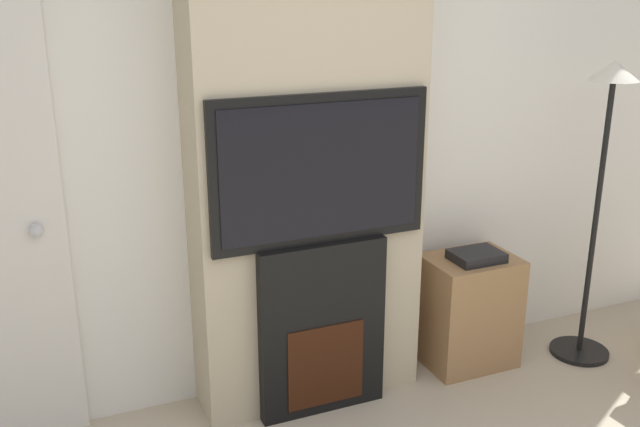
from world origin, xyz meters
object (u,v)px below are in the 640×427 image
(television, at_px, (320,170))
(media_stand, at_px, (469,309))
(floor_lamp, at_px, (602,170))
(fireplace, at_px, (320,327))

(television, distance_m, media_stand, 1.28)
(floor_lamp, relative_size, media_stand, 2.46)
(floor_lamp, xyz_separation_m, media_stand, (-0.64, 0.18, -0.75))
(television, bearing_deg, media_stand, 5.47)
(fireplace, bearing_deg, floor_lamp, -3.47)
(fireplace, bearing_deg, television, -90.00)
(fireplace, xyz_separation_m, television, (0.00, -0.00, 0.78))
(media_stand, bearing_deg, television, -174.53)
(fireplace, distance_m, media_stand, 0.92)
(television, xyz_separation_m, media_stand, (0.91, 0.09, -0.89))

